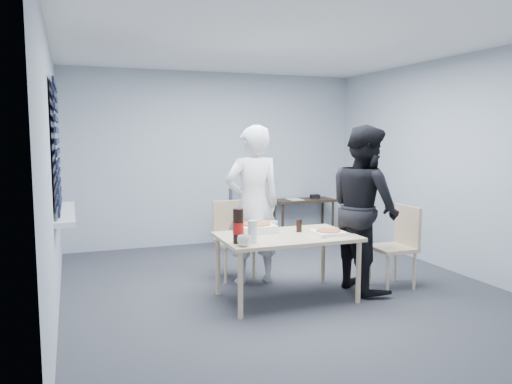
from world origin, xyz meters
name	(u,v)px	position (x,y,z in m)	size (l,w,h in m)	color
room	(59,158)	(-2.20, 0.40, 1.44)	(5.00, 5.00, 5.00)	#303036
dining_table	(287,241)	(-0.08, -0.34, 0.60)	(1.35, 0.86, 0.66)	#DCB58E
chair_far	(233,233)	(-0.34, 0.62, 0.51)	(0.42, 0.42, 0.89)	#DCB58E
chair_right	(399,240)	(1.26, -0.39, 0.51)	(0.42, 0.42, 0.89)	#DCB58E
person_white	(253,205)	(-0.20, 0.30, 0.89)	(0.65, 0.42, 1.77)	silver
person_black	(364,208)	(0.84, -0.32, 0.89)	(0.86, 0.47, 1.77)	black
side_table	(304,204)	(1.39, 2.28, 0.56)	(0.96, 0.42, 0.64)	black
stool	(242,228)	(0.17, 1.80, 0.34)	(0.32, 0.32, 0.45)	black
backpack	(242,205)	(0.17, 1.78, 0.67)	(0.33, 0.24, 0.46)	slate
pizza_box_a	(256,228)	(-0.31, -0.07, 0.70)	(0.36, 0.36, 0.09)	white
pizza_box_b	(328,232)	(0.34, -0.45, 0.68)	(0.29, 0.29, 0.04)	white
mug_a	(244,241)	(-0.64, -0.67, 0.71)	(0.12, 0.12, 0.10)	white
mug_b	(273,225)	(-0.09, -0.02, 0.71)	(0.10, 0.10, 0.09)	white
cola_glass	(299,225)	(0.11, -0.23, 0.73)	(0.06, 0.06, 0.13)	black
soda_bottle	(238,227)	(-0.65, -0.53, 0.82)	(0.10, 0.10, 0.33)	black
plastic_cups	(253,231)	(-0.52, -0.55, 0.76)	(0.09, 0.09, 0.21)	silver
rubber_band	(323,238)	(0.19, -0.61, 0.66)	(0.05, 0.05, 0.00)	red
papers	(295,199)	(1.24, 2.29, 0.64)	(0.21, 0.29, 0.00)	white
black_box	(315,196)	(1.61, 2.32, 0.67)	(0.14, 0.10, 0.06)	black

